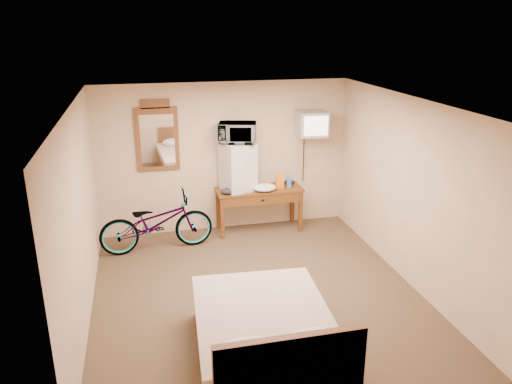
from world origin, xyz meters
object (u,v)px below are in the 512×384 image
wall_mirror (157,137)px  bed (265,336)px  microwave (237,133)px  blue_cup (289,183)px  desk (260,195)px  crt_television (312,124)px  bicycle (156,223)px  mini_fridge (238,166)px

wall_mirror → bed: (0.85, -3.66, -1.37)m
microwave → bed: microwave is taller
blue_cup → microwave: bearing=175.1°
desk → blue_cup: (0.51, -0.01, 0.19)m
crt_television → bicycle: (-2.63, -0.39, -1.35)m
blue_cup → crt_television: 1.05m
wall_mirror → blue_cup: bearing=-7.6°
crt_television → bicycle: crt_television is taller
crt_television → bed: bearing=-115.9°
blue_cup → bed: bearing=-110.7°
mini_fridge → wall_mirror: (-1.26, 0.21, 0.52)m
microwave → wall_mirror: (-1.26, 0.21, -0.05)m
mini_fridge → wall_mirror: 1.38m
mini_fridge → bicycle: mini_fridge is taller
blue_cup → wall_mirror: (-2.13, 0.28, 0.84)m
microwave → wall_mirror: wall_mirror is taller
mini_fridge → wall_mirror: size_ratio=0.70×
desk → bicycle: 1.78m
blue_cup → bicycle: bicycle is taller
blue_cup → bicycle: bearing=-170.9°
desk → bed: (-0.76, -3.38, -0.34)m
mini_fridge → microwave: bearing=56.3°
crt_television → wall_mirror: (-2.51, 0.25, -0.14)m
desk → bicycle: (-1.73, -0.37, -0.18)m
mini_fridge → crt_television: 1.41m
desk → blue_cup: size_ratio=9.24×
mini_fridge → bed: mini_fridge is taller
mini_fridge → bicycle: 1.60m
bed → microwave: bearing=83.2°
desk → mini_fridge: bearing=169.5°
blue_cup → bicycle: size_ratio=0.09×
mini_fridge → crt_television: (1.24, -0.04, 0.66)m
mini_fridge → microwave: size_ratio=1.36×
crt_television → wall_mirror: size_ratio=0.51×
desk → blue_cup: blue_cup is taller
microwave → bed: bearing=-81.5°
crt_television → wall_mirror: bearing=174.3°
microwave → bicycle: (-1.38, -0.43, -1.25)m
wall_mirror → bicycle: 1.37m
desk → crt_television: crt_television is taller
mini_fridge → bicycle: size_ratio=0.46×
blue_cup → bed: size_ratio=0.08×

